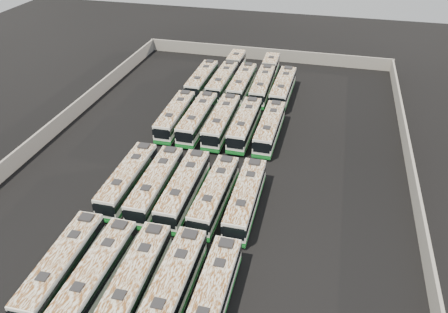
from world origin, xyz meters
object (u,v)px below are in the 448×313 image
bus_midback_left (198,118)px  bus_back_center (242,84)px  bus_midfront_center (184,189)px  bus_midfront_right (215,194)px  bus_back_right (265,79)px  bus_midfront_left (156,184)px  bus_midback_center (222,121)px  bus_back_far_left (202,80)px  bus_midfront_far_right (246,199)px  bus_front_center (135,282)px  bus_midback_right (245,124)px  bus_front_far_left (62,266)px  bus_back_left (227,75)px  bus_midback_far_left (175,116)px  bus_front_left (96,275)px  bus_front_right (171,289)px  bus_midfront_far_left (128,179)px  bus_back_far_right (283,88)px  bus_front_far_right (212,298)px  bus_midback_far_right (270,128)px

bus_midback_left → bus_back_center: size_ratio=1.01×
bus_midfront_center → bus_midfront_right: 3.35m
bus_midback_left → bus_back_right: bearing=67.6°
bus_midfront_left → bus_midfront_center: (3.09, 0.04, -0.00)m
bus_midback_center → bus_back_far_left: bearing=117.1°
bus_midfront_left → bus_midback_center: bearing=77.3°
bus_midfront_right → bus_midfront_far_right: bearing=2.8°
bus_front_center → bus_midback_right: size_ratio=1.01×
bus_midfront_left → bus_back_center: bus_back_center is taller
bus_front_far_left → bus_back_left: bearing=84.1°
bus_midback_far_left → bus_midback_center: bus_midback_center is taller
bus_midfront_left → bus_midfront_right: (6.43, -0.05, -0.04)m
bus_midfront_far_right → bus_midback_right: size_ratio=0.99×
bus_midfront_right → bus_front_left: bearing=-116.0°
bus_midback_far_left → bus_front_far_left: bearing=-91.3°
bus_front_left → bus_midback_right: 28.83m
bus_midback_center → bus_midback_left: bearing=179.8°
bus_front_left → bus_midback_left: 28.06m
bus_front_right → bus_back_right: size_ratio=0.67×
bus_front_right → bus_midback_right: 28.00m
bus_front_center → bus_midfront_far_left: 14.37m
bus_midback_center → bus_midback_right: size_ratio=1.02×
bus_midfront_right → bus_front_right: bearing=-89.1°
bus_front_left → bus_midback_left: bus_midback_left is taller
bus_midfront_far_left → bus_back_far_right: (12.86, 27.66, 0.05)m
bus_front_left → bus_midback_center: 28.25m
bus_midback_right → bus_back_left: (-6.29, 15.78, -0.00)m
bus_midfront_center → bus_midback_far_left: 16.53m
bus_midfront_center → bus_midfront_right: bus_midfront_center is taller
bus_front_far_right → bus_midfront_right: size_ratio=1.00×
bus_front_far_right → bus_midback_far_right: bus_front_far_right is taller
bus_midback_far_right → bus_back_far_right: bearing=90.9°
bus_front_right → bus_back_left: (-6.34, 43.78, -0.05)m
bus_midfront_far_left → bus_midfront_far_right: 12.90m
bus_midfront_far_right → bus_back_far_right: bearing=89.7°
bus_front_far_right → bus_back_center: 41.15m
bus_back_far_left → bus_back_far_right: bearing=-0.9°
bus_front_right → bus_midback_far_left: (-9.65, 27.98, -0.07)m
bus_front_right → bus_midback_right: size_ratio=1.03×
bus_front_left → bus_front_center: 3.34m
bus_front_center → bus_midback_far_left: size_ratio=1.02×
bus_midfront_center → bus_back_far_left: 28.69m
bus_midback_center → bus_midfront_right: bearing=-78.1°
bus_midfront_far_left → bus_midback_far_right: bus_midfront_far_left is taller
bus_front_center → bus_midback_left: 28.14m
bus_midfront_right → bus_back_center: 28.24m
bus_front_center → bus_midfront_center: same height
bus_midfront_far_left → bus_midback_far_left: (-0.03, 15.13, -0.01)m
bus_midfront_center → bus_midfront_far_right: bus_midfront_center is taller
bus_front_center → bus_back_far_left: bus_front_center is taller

